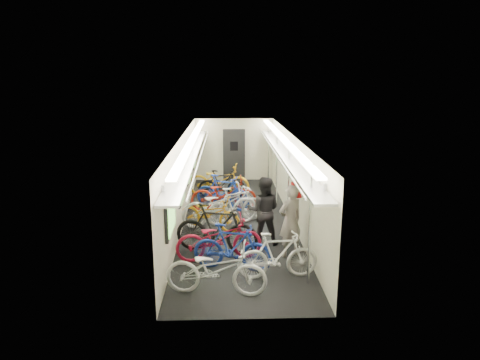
{
  "coord_description": "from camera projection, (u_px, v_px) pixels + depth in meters",
  "views": [
    {
      "loc": [
        -0.34,
        -11.38,
        3.93
      ],
      "look_at": [
        0.06,
        0.15,
        1.15
      ],
      "focal_mm": 32.0,
      "sensor_mm": 36.0,
      "label": 1
    }
  ],
  "objects": [
    {
      "name": "bicycle_8",
      "position": [
        224.0,
        194.0,
        12.85
      ],
      "size": [
        2.0,
        0.78,
        1.04
      ],
      "primitive_type": "imported",
      "rotation": [
        0.0,
        0.0,
        1.62
      ],
      "color": "maroon",
      "rests_on": "ground"
    },
    {
      "name": "bicycle_9",
      "position": [
        222.0,
        184.0,
        14.19
      ],
      "size": [
        1.6,
        0.55,
        0.95
      ],
      "primitive_type": "imported",
      "rotation": [
        0.0,
        0.0,
        1.5
      ],
      "color": "black",
      "rests_on": "ground"
    },
    {
      "name": "bicycle_6",
      "position": [
        220.0,
        205.0,
        11.54
      ],
      "size": [
        2.26,
        1.32,
        1.12
      ],
      "primitive_type": "imported",
      "rotation": [
        0.0,
        0.0,
        1.86
      ],
      "color": "silver",
      "rests_on": "ground"
    },
    {
      "name": "bicycle_11",
      "position": [
        278.0,
        255.0,
        8.49
      ],
      "size": [
        1.65,
        0.59,
        0.97
      ],
      "primitive_type": "imported",
      "rotation": [
        0.0,
        0.0,
        1.65
      ],
      "color": "silver",
      "rests_on": "ground"
    },
    {
      "name": "bicycle_1",
      "position": [
        232.0,
        247.0,
        8.84
      ],
      "size": [
        1.74,
        0.87,
        1.01
      ],
      "primitive_type": "imported",
      "rotation": [
        0.0,
        0.0,
        1.32
      ],
      "color": "navy",
      "rests_on": "ground"
    },
    {
      "name": "passenger_near",
      "position": [
        290.0,
        221.0,
        9.5
      ],
      "size": [
        0.72,
        0.63,
        1.65
      ],
      "primitive_type": "imported",
      "rotation": [
        0.0,
        0.0,
        3.64
      ],
      "color": "slate",
      "rests_on": "ground"
    },
    {
      "name": "train_car_shell",
      "position": [
        224.0,
        158.0,
        12.29
      ],
      "size": [
        10.0,
        10.0,
        10.0
      ],
      "color": "black",
      "rests_on": "ground"
    },
    {
      "name": "bicycle_4",
      "position": [
        210.0,
        213.0,
        11.2
      ],
      "size": [
        1.83,
        1.28,
        0.91
      ],
      "primitive_type": "imported",
      "rotation": [
        0.0,
        0.0,
        1.14
      ],
      "color": "#C27F12",
      "rests_on": "ground"
    },
    {
      "name": "bicycle_10",
      "position": [
        219.0,
        180.0,
        14.43
      ],
      "size": [
        2.18,
        1.09,
        1.09
      ],
      "primitive_type": "imported",
      "rotation": [
        0.0,
        0.0,
        1.39
      ],
      "color": "orange",
      "rests_on": "ground"
    },
    {
      "name": "bicycle_5",
      "position": [
        235.0,
        205.0,
        11.73
      ],
      "size": [
        1.76,
        1.13,
        1.03
      ],
      "primitive_type": "imported",
      "rotation": [
        0.0,
        0.0,
        1.99
      ],
      "color": "silver",
      "rests_on": "ground"
    },
    {
      "name": "bicycle_3",
      "position": [
        217.0,
        229.0,
        9.7
      ],
      "size": [
        2.02,
        1.05,
        1.17
      ],
      "primitive_type": "imported",
      "rotation": [
        0.0,
        0.0,
        1.3
      ],
      "color": "black",
      "rests_on": "ground"
    },
    {
      "name": "bicycle_0",
      "position": [
        216.0,
        269.0,
        7.85
      ],
      "size": [
        1.96,
        0.92,
        0.99
      ],
      "primitive_type": "imported",
      "rotation": [
        0.0,
        0.0,
        1.43
      ],
      "color": "silver",
      "rests_on": "ground"
    },
    {
      "name": "backpack",
      "position": [
        297.0,
        190.0,
        10.32
      ],
      "size": [
        0.28,
        0.19,
        0.38
      ],
      "primitive_type": "cube",
      "rotation": [
        0.0,
        0.0,
        0.21
      ],
      "color": "#AF1211",
      "rests_on": "passenger_near"
    },
    {
      "name": "bicycle_2",
      "position": [
        219.0,
        238.0,
        9.34
      ],
      "size": [
        1.98,
        0.94,
        1.0
      ],
      "primitive_type": "imported",
      "rotation": [
        0.0,
        0.0,
        1.72
      ],
      "color": "maroon",
      "rests_on": "ground"
    },
    {
      "name": "passenger_mid",
      "position": [
        264.0,
        210.0,
        10.23
      ],
      "size": [
        0.88,
        0.74,
        1.65
      ],
      "primitive_type": "imported",
      "rotation": [
        0.0,
        0.0,
        3.0
      ],
      "color": "black",
      "rests_on": "ground"
    },
    {
      "name": "bicycle_7",
      "position": [
        223.0,
        192.0,
        12.96
      ],
      "size": [
        1.82,
        1.2,
        1.07
      ],
      "primitive_type": "imported",
      "rotation": [
        0.0,
        0.0,
        1.14
      ],
      "color": "#193397",
      "rests_on": "ground"
    }
  ]
}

